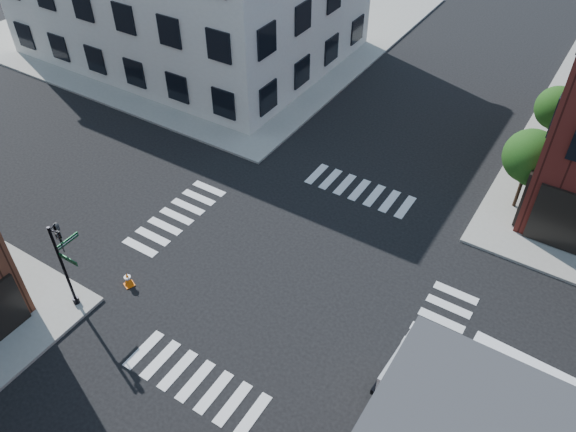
{
  "coord_description": "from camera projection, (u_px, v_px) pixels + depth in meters",
  "views": [
    {
      "loc": [
        9.48,
        -15.27,
        19.17
      ],
      "look_at": [
        -0.63,
        0.7,
        2.5
      ],
      "focal_mm": 35.0,
      "sensor_mm": 36.0,
      "label": 1
    }
  ],
  "objects": [
    {
      "name": "ground",
      "position": [
        291.0,
        269.0,
        26.16
      ],
      "size": [
        120.0,
        120.0,
        0.0
      ],
      "primitive_type": "plane",
      "color": "black",
      "rests_on": "ground"
    },
    {
      "name": "tree_near",
      "position": [
        531.0,
        159.0,
        27.35
      ],
      "size": [
        2.69,
        2.69,
        4.49
      ],
      "color": "black",
      "rests_on": "ground"
    },
    {
      "name": "traffic_cone",
      "position": [
        128.0,
        279.0,
        25.18
      ],
      "size": [
        0.55,
        0.55,
        0.78
      ],
      "rotation": [
        0.0,
        0.0,
        -0.39
      ],
      "color": "orange",
      "rests_on": "ground"
    },
    {
      "name": "tree_far",
      "position": [
        558.0,
        110.0,
        31.35
      ],
      "size": [
        2.43,
        2.43,
        4.07
      ],
      "color": "black",
      "rests_on": "ground"
    },
    {
      "name": "sidewalk_nw",
      "position": [
        214.0,
        20.0,
        47.84
      ],
      "size": [
        30.0,
        30.0,
        0.15
      ],
      "primitive_type": "cube",
      "color": "gray",
      "rests_on": "ground"
    },
    {
      "name": "signal_pole",
      "position": [
        64.0,
        258.0,
        22.73
      ],
      "size": [
        1.29,
        1.24,
        4.6
      ],
      "color": "black",
      "rests_on": "ground"
    }
  ]
}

